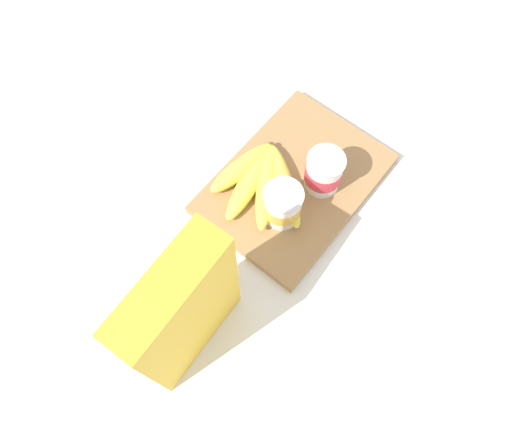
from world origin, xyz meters
The scene contains 6 objects.
ground_plane centered at (0.00, 0.00, 0.00)m, with size 2.40×2.40×0.00m, color silver.
cutting_board centered at (0.00, 0.00, 0.01)m, with size 0.35×0.25×0.02m, color #A37A4C.
cereal_box centered at (0.34, 0.04, 0.15)m, with size 0.19×0.06×0.29m, color yellow.
yogurt_cup_front centered at (-0.03, 0.04, 0.06)m, with size 0.07×0.07×0.09m.
yogurt_cup_back centered at (0.07, 0.02, 0.06)m, with size 0.07×0.07×0.08m.
banana_bunch centered at (0.05, -0.04, 0.04)m, with size 0.19×0.20×0.04m.
Camera 1 is at (0.40, 0.23, 0.88)m, focal length 35.61 mm.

